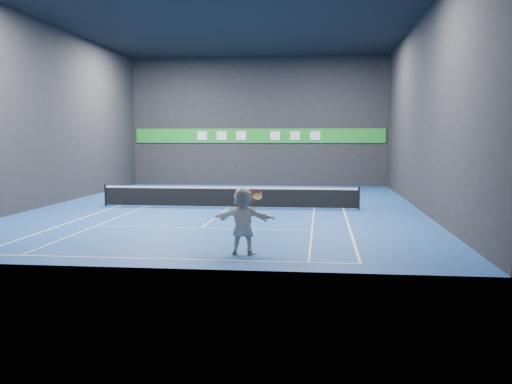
# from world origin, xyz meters

# --- Properties ---
(ground) EXTENTS (26.00, 26.00, 0.00)m
(ground) POSITION_xyz_m (0.00, 0.00, 0.00)
(ground) COLOR #1A4491
(ground) RESTS_ON ground
(ceiling) EXTENTS (26.00, 26.00, 0.00)m
(ceiling) POSITION_xyz_m (0.00, 0.00, 9.00)
(ceiling) COLOR black
(ceiling) RESTS_ON ground
(wall_back) EXTENTS (18.00, 0.10, 9.00)m
(wall_back) POSITION_xyz_m (0.00, 13.00, 4.50)
(wall_back) COLOR black
(wall_back) RESTS_ON ground
(wall_front) EXTENTS (18.00, 0.10, 9.00)m
(wall_front) POSITION_xyz_m (0.00, -13.00, 4.50)
(wall_front) COLOR black
(wall_front) RESTS_ON ground
(wall_left) EXTENTS (0.10, 26.00, 9.00)m
(wall_left) POSITION_xyz_m (-9.00, 0.00, 4.50)
(wall_left) COLOR black
(wall_left) RESTS_ON ground
(wall_right) EXTENTS (0.10, 26.00, 9.00)m
(wall_right) POSITION_xyz_m (9.00, 0.00, 4.50)
(wall_right) COLOR black
(wall_right) RESTS_ON ground
(baseline_near) EXTENTS (10.98, 0.08, 0.01)m
(baseline_near) POSITION_xyz_m (0.00, -11.89, 0.00)
(baseline_near) COLOR white
(baseline_near) RESTS_ON ground
(baseline_far) EXTENTS (10.98, 0.08, 0.01)m
(baseline_far) POSITION_xyz_m (0.00, 11.89, 0.00)
(baseline_far) COLOR white
(baseline_far) RESTS_ON ground
(sideline_doubles_left) EXTENTS (0.08, 23.78, 0.01)m
(sideline_doubles_left) POSITION_xyz_m (-5.49, 0.00, 0.00)
(sideline_doubles_left) COLOR white
(sideline_doubles_left) RESTS_ON ground
(sideline_doubles_right) EXTENTS (0.08, 23.78, 0.01)m
(sideline_doubles_right) POSITION_xyz_m (5.49, 0.00, 0.00)
(sideline_doubles_right) COLOR white
(sideline_doubles_right) RESTS_ON ground
(sideline_singles_left) EXTENTS (0.06, 23.78, 0.01)m
(sideline_singles_left) POSITION_xyz_m (-4.11, 0.00, 0.00)
(sideline_singles_left) COLOR white
(sideline_singles_left) RESTS_ON ground
(sideline_singles_right) EXTENTS (0.06, 23.78, 0.01)m
(sideline_singles_right) POSITION_xyz_m (4.11, 0.00, 0.00)
(sideline_singles_right) COLOR white
(sideline_singles_right) RESTS_ON ground
(service_line_near) EXTENTS (8.23, 0.06, 0.01)m
(service_line_near) POSITION_xyz_m (0.00, -6.40, 0.00)
(service_line_near) COLOR white
(service_line_near) RESTS_ON ground
(service_line_far) EXTENTS (8.23, 0.06, 0.01)m
(service_line_far) POSITION_xyz_m (0.00, 6.40, 0.00)
(service_line_far) COLOR white
(service_line_far) RESTS_ON ground
(center_service_line) EXTENTS (0.06, 12.80, 0.01)m
(center_service_line) POSITION_xyz_m (0.00, 0.00, 0.00)
(center_service_line) COLOR white
(center_service_line) RESTS_ON ground
(player) EXTENTS (1.86, 0.78, 1.95)m
(player) POSITION_xyz_m (2.20, -10.98, 0.97)
(player) COLOR silver
(player) RESTS_ON ground
(tennis_ball) EXTENTS (0.07, 0.07, 0.07)m
(tennis_ball) POSITION_xyz_m (2.00, -10.97, 2.56)
(tennis_ball) COLOR #B0D022
(tennis_ball) RESTS_ON player
(tennis_net) EXTENTS (12.50, 0.10, 1.07)m
(tennis_net) POSITION_xyz_m (0.00, 0.00, 0.54)
(tennis_net) COLOR black
(tennis_net) RESTS_ON ground
(sponsor_banner) EXTENTS (17.64, 0.11, 1.00)m
(sponsor_banner) POSITION_xyz_m (0.00, 12.93, 3.50)
(sponsor_banner) COLOR green
(sponsor_banner) RESTS_ON wall_back
(tennis_racket) EXTENTS (0.42, 0.41, 0.65)m
(tennis_racket) POSITION_xyz_m (2.56, -10.94, 1.70)
(tennis_racket) COLOR red
(tennis_racket) RESTS_ON player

